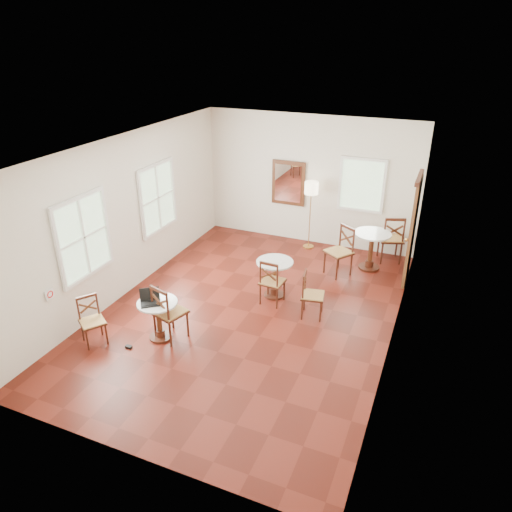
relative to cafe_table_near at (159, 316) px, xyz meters
The scene contains 17 objects.
ground 1.73m from the cafe_table_near, 50.96° to the left, with size 7.00×7.00×0.00m, color #5A180F.
room_shell 2.37m from the cafe_table_near, 57.70° to the left, with size 5.02×7.02×3.01m.
cafe_table_near is the anchor object (origin of this frame).
cafe_table_mid 2.39m from the cafe_table_near, 58.21° to the left, with size 0.70×0.70×0.74m.
cafe_table_back 4.77m from the cafe_table_near, 55.04° to the left, with size 0.78×0.78×0.82m.
chair_near_a 0.19m from the cafe_table_near, 23.36° to the left, with size 0.58×0.58×1.00m.
chair_near_b 1.06m from the cafe_table_near, 151.38° to the right, with size 0.52×0.52×0.81m.
chair_mid_a 2.20m from the cafe_table_near, 53.42° to the left, with size 0.44×0.44×0.90m.
chair_mid_b 2.66m from the cafe_table_near, 37.45° to the left, with size 0.46×0.46×0.86m.
chair_back_a 5.39m from the cafe_table_near, 55.37° to the left, with size 0.63×0.63×1.07m.
chair_back_b 4.04m from the cafe_table_near, 57.41° to the left, with size 0.67×0.67×1.04m.
floor_lamp 4.70m from the cafe_table_near, 74.82° to the left, with size 0.31×0.31×1.59m.
laptop 0.34m from the cafe_table_near, 152.13° to the right, with size 0.41×0.40×0.22m.
mouse 0.31m from the cafe_table_near, 165.79° to the right, with size 0.10×0.06×0.04m, color black.
navy_mug 0.35m from the cafe_table_near, 157.03° to the left, with size 0.11×0.07×0.09m.
water_glass 0.33m from the cafe_table_near, 106.07° to the left, with size 0.07×0.07×0.11m, color white.
power_adapter 0.68m from the cafe_table_near, 125.96° to the right, with size 0.10×0.06×0.04m, color black.
Camera 1 is at (2.94, -6.72, 4.67)m, focal length 33.23 mm.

